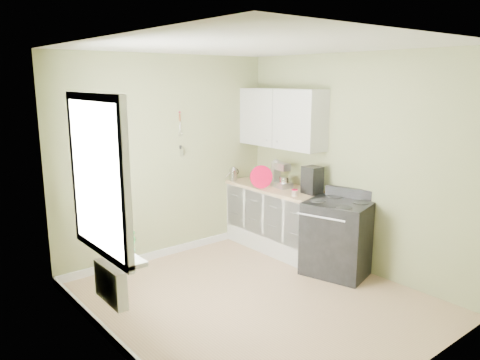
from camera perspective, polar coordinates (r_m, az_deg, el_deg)
floor at (r=5.32m, az=1.88°, el=-14.51°), size 3.20×3.60×0.02m
ceiling at (r=4.76m, az=2.12°, el=16.17°), size 3.20×3.60×0.02m
wall_back at (r=6.31m, az=-8.91°, el=2.67°), size 3.20×0.02×2.70m
wall_left at (r=4.02m, az=-15.60°, el=-3.13°), size 0.02×3.60×2.70m
wall_right at (r=6.03m, az=13.60°, el=2.02°), size 0.02×3.60×2.70m
base_cabinets at (r=6.66m, az=4.70°, el=-4.82°), size 0.60×1.60×0.87m
countertop at (r=6.53m, az=4.70°, el=-1.02°), size 0.64×1.60×0.04m
upper_cabinets at (r=6.55m, az=5.10°, el=7.52°), size 0.35×1.40×0.80m
window at (r=4.25m, az=-17.06°, el=0.39°), size 0.06×1.14×1.44m
window_sill at (r=4.46m, az=-15.64°, el=-7.95°), size 0.18×1.14×0.04m
radiator at (r=4.53m, az=-15.49°, el=-12.13°), size 0.12×0.50×0.35m
wall_utensils at (r=6.36m, az=-7.27°, el=4.74°), size 0.02×0.14×0.58m
stove at (r=5.94m, az=11.81°, el=-6.85°), size 0.85×0.90×1.04m
stand_mixer at (r=6.49m, az=5.02°, el=0.53°), size 0.23×0.34×0.38m
kettle at (r=6.89m, az=-0.83°, el=0.77°), size 0.21×0.12×0.21m
coffee_maker at (r=6.17m, az=8.79°, el=-0.09°), size 0.21×0.23×0.36m
red_tray at (r=6.40m, az=2.60°, el=0.38°), size 0.31×0.18×0.32m
jar at (r=6.04m, az=6.69°, el=-1.53°), size 0.08×0.08×0.09m
plant_a at (r=4.06m, az=-13.30°, el=-7.52°), size 0.16×0.13×0.27m
plant_b at (r=4.39m, az=-15.50°, el=-6.10°), size 0.19×0.19×0.27m
plant_c at (r=4.58m, az=-16.70°, el=-5.06°), size 0.24×0.24×0.32m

